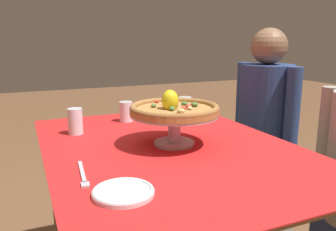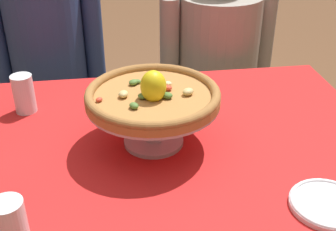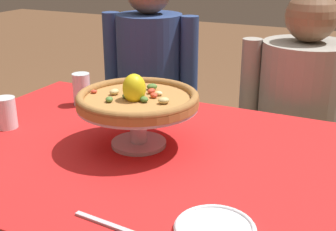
# 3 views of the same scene
# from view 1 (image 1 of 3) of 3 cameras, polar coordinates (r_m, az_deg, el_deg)

# --- Properties ---
(dining_table) EXTENTS (1.29, 0.94, 0.76)m
(dining_table) POSITION_cam_1_polar(r_m,az_deg,el_deg) (1.39, 0.07, -9.15)
(dining_table) COLOR olive
(dining_table) RESTS_ON ground
(pizza_stand) EXTENTS (0.35, 0.35, 0.13)m
(pizza_stand) POSITION_cam_1_polar(r_m,az_deg,el_deg) (1.34, 1.09, -1.24)
(pizza_stand) COLOR #B7B7C1
(pizza_stand) RESTS_ON dining_table
(pizza) EXTENTS (0.35, 0.35, 0.09)m
(pizza) POSITION_cam_1_polar(r_m,az_deg,el_deg) (1.32, 1.06, 1.18)
(pizza) COLOR #AD753D
(pizza) RESTS_ON pizza_stand
(water_glass_front_left) EXTENTS (0.07, 0.07, 0.12)m
(water_glass_front_left) POSITION_cam_1_polar(r_m,az_deg,el_deg) (1.55, -15.29, -1.21)
(water_glass_front_left) COLOR white
(water_glass_front_left) RESTS_ON dining_table
(water_glass_side_left) EXTENTS (0.07, 0.07, 0.10)m
(water_glass_side_left) POSITION_cam_1_polar(r_m,az_deg,el_deg) (1.74, -7.06, 0.43)
(water_glass_side_left) COLOR white
(water_glass_side_left) RESTS_ON dining_table
(water_glass_back_left) EXTENTS (0.06, 0.06, 0.12)m
(water_glass_back_left) POSITION_cam_1_polar(r_m,az_deg,el_deg) (1.77, 2.89, 1.01)
(water_glass_back_left) COLOR silver
(water_glass_back_left) RESTS_ON dining_table
(side_plate) EXTENTS (0.17, 0.17, 0.02)m
(side_plate) POSITION_cam_1_polar(r_m,az_deg,el_deg) (0.95, -7.51, -12.58)
(side_plate) COLOR white
(side_plate) RESTS_ON dining_table
(dinner_fork) EXTENTS (0.21, 0.04, 0.01)m
(dinner_fork) POSITION_cam_1_polar(r_m,az_deg,el_deg) (1.10, -14.10, -9.62)
(dinner_fork) COLOR #B7B7C1
(dinner_fork) RESTS_ON dining_table
(diner_left) EXTENTS (0.46, 0.35, 1.23)m
(diner_left) POSITION_cam_1_polar(r_m,az_deg,el_deg) (2.08, 15.65, -4.22)
(diner_left) COLOR gray
(diner_left) RESTS_ON ground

